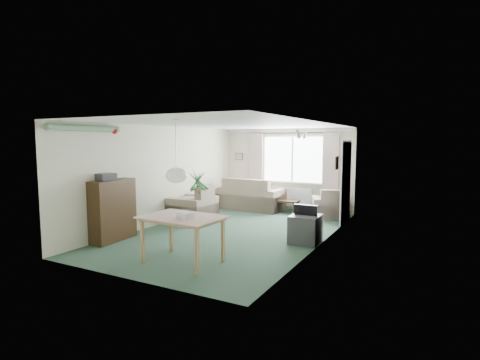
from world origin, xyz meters
The scene contains 25 objects.
ground centered at (0.00, 0.00, 0.00)m, with size 6.50×6.50×0.00m, color #2C4939.
window centered at (0.20, 3.23, 1.50)m, with size 1.80×0.03×1.30m, color white.
curtain_rod centered at (0.20, 3.15, 2.27)m, with size 2.60×0.03×0.03m, color black.
curtain_left centered at (-0.95, 3.13, 1.27)m, with size 0.45×0.08×2.00m, color beige.
curtain_right centered at (1.35, 3.13, 1.27)m, with size 0.45×0.08×2.00m, color beige.
radiator centered at (0.20, 3.19, 0.40)m, with size 1.20×0.10×0.55m, color white.
doorway centered at (1.99, 2.20, 1.00)m, with size 0.03×0.95×2.00m, color black.
pendant_lamp centered at (0.20, -2.30, 1.48)m, with size 0.36×0.36×0.36m, color white.
tinsel_garland centered at (-1.92, -2.30, 2.28)m, with size 1.60×1.60×0.12m, color #196626.
bauble_cluster_a centered at (1.30, 0.90, 2.22)m, with size 0.20×0.20×0.20m, color silver.
bauble_cluster_b centered at (1.60, -0.30, 2.22)m, with size 0.20×0.20×0.20m, color silver.
wall_picture_back centered at (-1.60, 3.23, 1.55)m, with size 0.28×0.03×0.22m, color brown.
wall_picture_right centered at (1.98, 1.20, 1.55)m, with size 0.03×0.24×0.30m, color brown.
sofa centered at (-0.90, 2.75, 0.47)m, with size 1.88×1.00×0.94m, color tan.
armchair_corner centered at (1.48, 2.62, 0.39)m, with size 0.88×0.83×0.78m, color #C0AA91.
armchair_left centered at (-1.50, 0.54, 0.45)m, with size 1.01×0.96×0.91m, color beige.
coffee_table centered at (0.15, 2.73, 0.18)m, with size 0.80×0.45×0.36m, color black.
photo_frame centered at (0.12, 2.75, 0.44)m, with size 0.12×0.02×0.16m, color brown.
bookshelf centered at (-1.84, -1.78, 0.63)m, with size 0.34×1.03×1.26m, color black.
hifi_box centered at (-1.88, -1.90, 1.33)m, with size 0.28×0.35×0.14m, color #36363A.
houseplant centered at (-1.21, 0.36, 0.66)m, with size 0.57×0.57×1.33m, color #24571D.
dining_table centered at (0.27, -2.25, 0.38)m, with size 1.23×0.82×0.77m, color tan.
gift_box centered at (0.39, -2.34, 0.83)m, with size 0.25×0.18×0.12m, color white.
tv_cube centered at (1.70, -0.10, 0.28)m, with size 0.56×0.62×0.56m, color #363439.
pet_bed centered at (1.09, 1.69, 0.07)m, with size 0.66×0.66×0.13m, color navy.
Camera 1 is at (4.00, -7.21, 2.04)m, focal length 28.00 mm.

